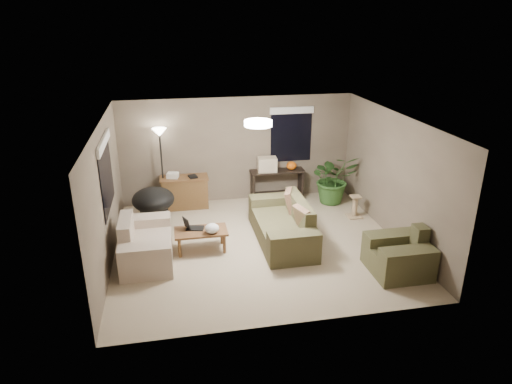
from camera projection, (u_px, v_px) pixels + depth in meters
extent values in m
plane|color=tan|center=(258.00, 245.00, 8.99)|extent=(5.50, 5.50, 0.00)
plane|color=white|center=(258.00, 120.00, 8.09)|extent=(5.50, 5.50, 0.00)
plane|color=#726354|center=(238.00, 150.00, 10.83)|extent=(5.50, 0.00, 5.50)
plane|color=#726354|center=(293.00, 248.00, 6.25)|extent=(5.50, 0.00, 5.50)
plane|color=#726354|center=(106.00, 196.00, 8.05)|extent=(0.00, 5.00, 5.00)
plane|color=#726354|center=(394.00, 177.00, 9.03)|extent=(0.00, 5.00, 5.00)
cube|color=brown|center=(281.00, 230.00, 9.13)|extent=(0.95, 1.48, 0.42)
cube|color=#48452B|center=(300.00, 210.00, 9.04)|extent=(0.22, 1.48, 0.43)
cube|color=#49462C|center=(294.00, 248.00, 8.26)|extent=(0.95, 0.36, 0.60)
cube|color=#4C492E|center=(271.00, 208.00, 9.94)|extent=(0.95, 0.36, 0.60)
cube|color=#8C7251|center=(303.00, 218.00, 8.61)|extent=(0.35, 0.50, 0.47)
cube|color=#8C7251|center=(291.00, 201.00, 9.44)|extent=(0.38, 0.50, 0.47)
cube|color=beige|center=(147.00, 249.00, 8.41)|extent=(0.90, 0.88, 0.42)
cube|color=beige|center=(126.00, 230.00, 8.19)|extent=(0.22, 0.88, 0.43)
cube|color=beige|center=(146.00, 261.00, 7.81)|extent=(0.90, 0.36, 0.60)
cube|color=beige|center=(148.00, 230.00, 8.94)|extent=(0.90, 0.36, 0.60)
cube|color=#49482C|center=(397.00, 261.00, 8.00)|extent=(0.95, 0.28, 0.42)
cube|color=#454329|center=(420.00, 237.00, 7.91)|extent=(0.22, 0.28, 0.43)
cube|color=#4D4C2E|center=(407.00, 265.00, 7.68)|extent=(0.95, 0.36, 0.60)
cube|color=#4C4A2D|center=(390.00, 248.00, 8.26)|extent=(0.95, 0.36, 0.60)
cube|color=brown|center=(201.00, 231.00, 8.66)|extent=(1.00, 0.55, 0.04)
cylinder|color=brown|center=(180.00, 248.00, 8.48)|extent=(0.06, 0.06, 0.38)
cylinder|color=brown|center=(224.00, 244.00, 8.63)|extent=(0.06, 0.06, 0.38)
cylinder|color=brown|center=(179.00, 238.00, 8.85)|extent=(0.06, 0.06, 0.38)
cylinder|color=brown|center=(222.00, 235.00, 9.00)|extent=(0.06, 0.06, 0.38)
cube|color=black|center=(195.00, 228.00, 8.73)|extent=(0.37, 0.30, 0.02)
cube|color=black|center=(186.00, 223.00, 8.66)|extent=(0.15, 0.24, 0.22)
ellipsoid|color=white|center=(212.00, 228.00, 8.52)|extent=(0.34, 0.32, 0.19)
cube|color=brown|center=(185.00, 193.00, 10.65)|extent=(1.05, 0.45, 0.71)
cube|color=brown|center=(184.00, 178.00, 10.51)|extent=(1.10, 0.50, 0.04)
cube|color=silver|center=(173.00, 175.00, 10.44)|extent=(0.29, 0.26, 0.12)
cube|color=black|center=(193.00, 176.00, 10.49)|extent=(0.23, 0.26, 0.04)
cube|color=black|center=(277.00, 171.00, 10.97)|extent=(1.30, 0.40, 0.04)
cube|color=black|center=(253.00, 187.00, 11.00)|extent=(0.05, 0.38, 0.71)
cube|color=black|center=(301.00, 184.00, 11.21)|extent=(0.05, 0.38, 0.71)
cube|color=black|center=(277.00, 194.00, 11.18)|extent=(1.25, 0.36, 0.03)
ellipsoid|color=orange|center=(291.00, 166.00, 10.99)|extent=(0.29, 0.29, 0.20)
cube|color=beige|center=(267.00, 164.00, 10.86)|extent=(0.47, 0.37, 0.33)
cylinder|color=black|center=(155.00, 217.00, 9.90)|extent=(0.60, 0.60, 0.30)
ellipsoid|color=black|center=(153.00, 200.00, 9.76)|extent=(0.97, 0.97, 0.50)
cylinder|color=black|center=(165.00, 208.00, 10.72)|extent=(0.28, 0.28, 0.02)
cylinder|color=black|center=(162.00, 172.00, 10.39)|extent=(0.04, 0.04, 1.78)
cone|color=white|center=(159.00, 132.00, 10.06)|extent=(0.32, 0.32, 0.18)
cylinder|color=white|center=(258.00, 123.00, 8.11)|extent=(0.50, 0.50, 0.10)
imported|color=#2D5923|center=(333.00, 184.00, 10.90)|extent=(1.09, 1.21, 0.95)
cube|color=tan|center=(354.00, 216.00, 10.26)|extent=(0.32, 0.32, 0.03)
cylinder|color=tan|center=(355.00, 206.00, 10.18)|extent=(0.12, 0.12, 0.44)
cube|color=tan|center=(356.00, 197.00, 10.09)|extent=(0.22, 0.22, 0.03)
cube|color=black|center=(106.00, 175.00, 8.22)|extent=(0.01, 1.50, 1.30)
cube|color=white|center=(103.00, 142.00, 8.01)|extent=(0.05, 1.56, 0.16)
cube|color=black|center=(291.00, 135.00, 10.94)|extent=(1.00, 0.01, 1.30)
cube|color=white|center=(292.00, 110.00, 10.70)|extent=(1.06, 0.05, 0.16)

